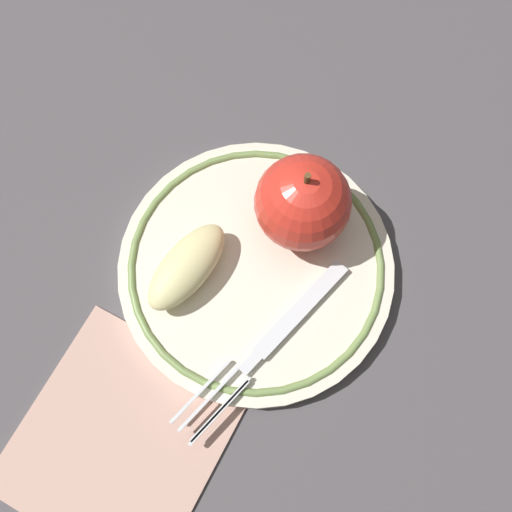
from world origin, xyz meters
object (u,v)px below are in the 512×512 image
fork (271,341)px  napkin_folded (120,438)px  plate (256,267)px  apple_red_whole (299,201)px  apple_slice_front (187,267)px

fork → napkin_folded: fork is taller
plate → apple_red_whole: 0.07m
apple_red_whole → fork: apple_red_whole is taller
napkin_folded → apple_red_whole: bearing=74.1°
fork → napkin_folded: size_ratio=1.12×
apple_red_whole → napkin_folded: bearing=-105.9°
apple_slice_front → fork: apple_slice_front is taller
apple_slice_front → plate: bearing=-46.6°
apple_red_whole → fork: (0.02, -0.10, -0.03)m
plate → apple_slice_front: apple_slice_front is taller
apple_slice_front → napkin_folded: 0.13m
apple_red_whole → napkin_folded: 0.22m
plate → fork: fork is taller
apple_red_whole → apple_slice_front: bearing=-130.5°
plate → napkin_folded: plate is taller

